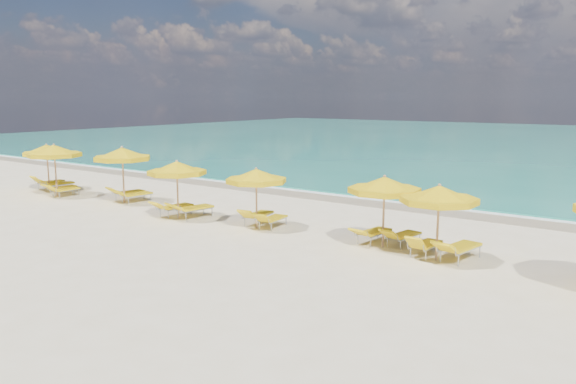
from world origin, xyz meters
The scene contains 26 objects.
ground_plane centered at (0.00, 0.00, 0.00)m, with size 120.00×120.00×0.00m, color beige.
ocean centered at (0.00, 48.00, 0.00)m, with size 120.00×80.00×0.30m, color #157A66.
wet_sand_band centered at (0.00, 7.40, 0.00)m, with size 120.00×2.60×0.01m, color tan.
foam_line centered at (0.00, 8.20, 0.00)m, with size 120.00×1.20×0.03m, color white.
whitecap_near centered at (-6.00, 17.00, 0.00)m, with size 14.00×0.36×0.05m, color white.
umbrella_0 centered at (-14.60, 0.45, 2.07)m, with size 2.87×2.87×2.43m.
umbrella_1 centered at (-12.60, -0.36, 2.20)m, with size 2.76×2.76×2.58m.
umbrella_2 centered at (-8.53, 0.47, 2.22)m, with size 3.35×3.35×2.60m.
umbrella_3 centered at (-4.00, -0.45, 2.01)m, with size 2.46×2.46×2.36m.
umbrella_4 centered at (-0.37, 0.03, 1.94)m, with size 2.43×2.43×2.27m.
umbrella_5 centered at (4.57, 0.41, 2.01)m, with size 2.86×2.86×2.36m.
umbrella_6 centered at (6.57, -0.09, 1.98)m, with size 3.03×3.03×2.32m.
lounger_0_left centered at (-15.04, 0.79, 0.21)m, with size 0.64×1.71×0.78m.
lounger_0_right centered at (-14.08, 0.70, 0.21)m, with size 0.90×1.84×0.72m.
lounger_1_left centered at (-12.96, 0.17, 0.20)m, with size 0.67×1.71×0.62m.
lounger_1_right centered at (-12.19, -0.17, 0.20)m, with size 0.62×1.69×0.71m.
lounger_2_left centered at (-8.96, 1.07, 0.21)m, with size 0.81×1.85×0.73m.
lounger_2_right centered at (-8.19, 0.85, 0.22)m, with size 0.82×1.89×0.72m.
lounger_3_left centered at (-4.50, -0.16, 0.22)m, with size 0.78×1.90×0.74m.
lounger_3_right centered at (-3.59, 0.01, 0.23)m, with size 0.96×2.04×0.75m.
lounger_4_left centered at (-0.76, 0.60, 0.22)m, with size 0.87×1.90×0.77m.
lounger_4_right centered at (0.05, 0.45, 0.21)m, with size 0.75×1.74×0.73m.
lounger_5_left centered at (4.06, 0.74, 0.21)m, with size 0.80×1.84×0.66m.
lounger_5_right centered at (5.04, 0.93, 0.21)m, with size 0.83×1.77×0.72m.
lounger_6_left centered at (6.08, 0.27, 0.21)m, with size 0.63×1.64×0.78m.
lounger_6_right centered at (7.11, 0.36, 0.24)m, with size 0.97×2.05×0.79m.
Camera 1 is at (12.38, -15.71, 4.81)m, focal length 35.00 mm.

